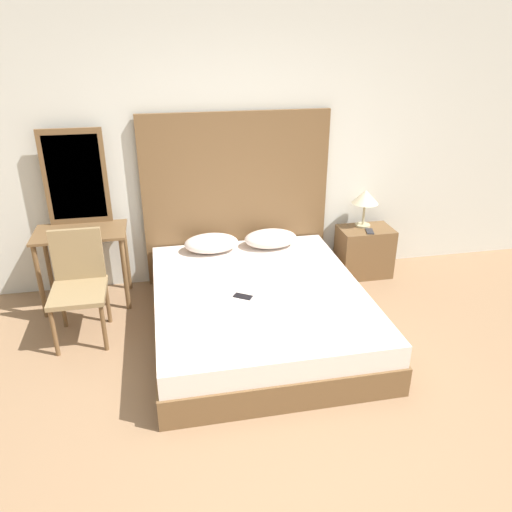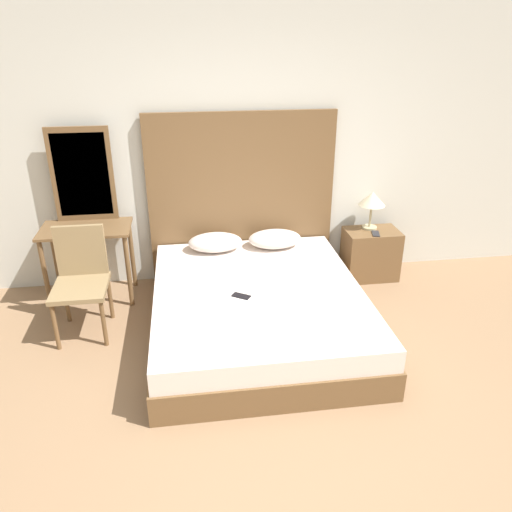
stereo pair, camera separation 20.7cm
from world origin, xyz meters
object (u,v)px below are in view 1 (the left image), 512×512
(nightstand, at_px, (364,251))
(bed, at_px, (258,310))
(table_lamp, at_px, (365,198))
(chair, at_px, (78,279))
(vanity_desk, at_px, (82,245))
(phone_on_bed, at_px, (243,296))
(phone_on_nightstand, at_px, (370,231))

(nightstand, bearing_deg, bed, -146.84)
(table_lamp, distance_m, chair, 2.88)
(vanity_desk, bearing_deg, bed, -28.57)
(phone_on_bed, xyz_separation_m, nightstand, (1.48, 0.99, -0.16))
(nightstand, xyz_separation_m, vanity_desk, (-2.82, -0.05, 0.33))
(table_lamp, bearing_deg, nightstand, -81.41)
(phone_on_bed, bearing_deg, nightstand, 33.77)
(phone_on_nightstand, relative_size, chair, 0.18)
(nightstand, height_order, chair, chair)
(nightstand, xyz_separation_m, phone_on_nightstand, (-0.00, -0.09, 0.27))
(bed, xyz_separation_m, table_lamp, (1.31, 0.94, 0.62))
(nightstand, distance_m, table_lamp, 0.57)
(vanity_desk, relative_size, chair, 0.90)
(bed, xyz_separation_m, vanity_desk, (-1.49, 0.81, 0.39))
(nightstand, height_order, phone_on_nightstand, phone_on_nightstand)
(phone_on_nightstand, height_order, vanity_desk, vanity_desk)
(table_lamp, xyz_separation_m, vanity_desk, (-2.80, -0.12, -0.24))
(chair, bearing_deg, phone_on_bed, -16.75)
(phone_on_bed, relative_size, chair, 0.18)
(bed, height_order, vanity_desk, vanity_desk)
(nightstand, distance_m, chair, 2.87)
(bed, distance_m, table_lamp, 1.73)
(bed, height_order, table_lamp, table_lamp)
(bed, xyz_separation_m, phone_on_bed, (-0.16, -0.12, 0.22))
(nightstand, bearing_deg, vanity_desk, -178.97)
(vanity_desk, bearing_deg, chair, -87.98)
(phone_on_bed, distance_m, nightstand, 1.78)
(phone_on_bed, height_order, table_lamp, table_lamp)
(bed, relative_size, vanity_desk, 2.61)
(bed, height_order, chair, chair)
(vanity_desk, height_order, chair, chair)
(chair, bearing_deg, phone_on_nightstand, 10.13)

